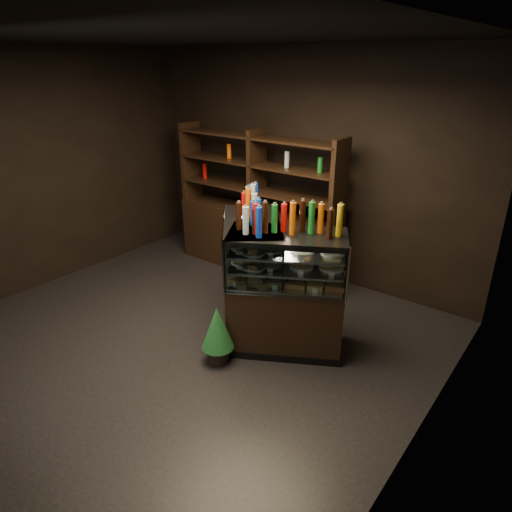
# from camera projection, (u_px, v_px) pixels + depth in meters

# --- Properties ---
(ground) EXTENTS (5.00, 5.00, 0.00)m
(ground) POSITION_uv_depth(u_px,v_px,m) (174.00, 345.00, 4.89)
(ground) COLOR black
(ground) RESTS_ON ground
(room_shell) EXTENTS (5.02, 5.02, 3.01)m
(room_shell) POSITION_uv_depth(u_px,v_px,m) (159.00, 165.00, 4.12)
(room_shell) COLOR black
(room_shell) RESTS_ON ground
(display_case) EXTENTS (1.78, 1.29, 1.29)m
(display_case) POSITION_uv_depth(u_px,v_px,m) (268.00, 301.00, 4.89)
(display_case) COLOR black
(display_case) RESTS_ON ground
(food_display) EXTENTS (1.47, 0.94, 0.41)m
(food_display) POSITION_uv_depth(u_px,v_px,m) (268.00, 255.00, 4.67)
(food_display) COLOR #BE8344
(food_display) RESTS_ON display_case
(bottles_top) EXTENTS (1.30, 0.80, 0.30)m
(bottles_top) POSITION_uv_depth(u_px,v_px,m) (269.00, 213.00, 4.49)
(bottles_top) COLOR #D8590A
(bottles_top) RESTS_ON display_case
(potted_conifer) EXTENTS (0.33, 0.33, 0.70)m
(potted_conifer) POSITION_uv_depth(u_px,v_px,m) (217.00, 327.00, 4.49)
(potted_conifer) COLOR black
(potted_conifer) RESTS_ON ground
(back_shelving) EXTENTS (2.51, 0.44, 2.00)m
(back_shelving) POSITION_uv_depth(u_px,v_px,m) (257.00, 231.00, 6.40)
(back_shelving) COLOR black
(back_shelving) RESTS_ON ground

